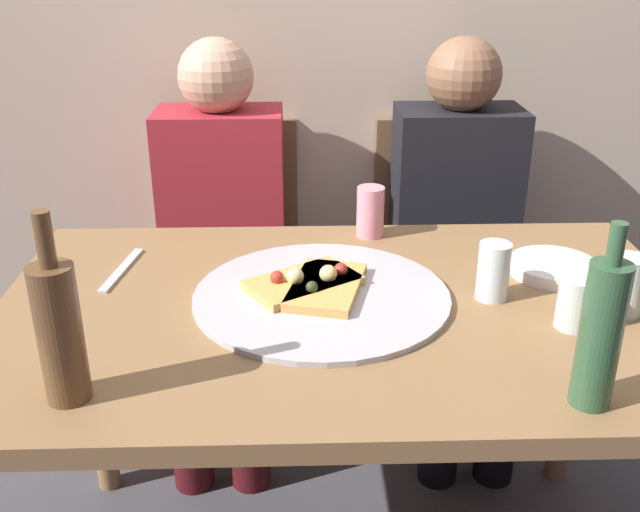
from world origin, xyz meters
name	(u,v)px	position (x,y,z in m)	size (l,w,h in m)	color
dining_table	(346,343)	(0.00, 0.00, 0.67)	(1.39, 0.85, 0.75)	olive
pizza_tray	(322,296)	(-0.05, 0.03, 0.76)	(0.51, 0.51, 0.01)	#ADADB2
pizza_slice_last	(327,285)	(-0.04, 0.04, 0.78)	(0.18, 0.25, 0.05)	tan
pizza_slice_extra	(302,282)	(-0.09, 0.06, 0.78)	(0.26, 0.23, 0.05)	tan
wine_bottle	(59,330)	(-0.46, -0.30, 0.87)	(0.07, 0.07, 0.31)	brown
beer_bottle	(601,333)	(0.36, -0.34, 0.88)	(0.06, 0.06, 0.30)	#2D5133
tumbler_near	(626,285)	(0.53, -0.05, 0.81)	(0.07, 0.07, 0.12)	#B7C6BC
wine_glass	(493,271)	(0.29, 0.02, 0.81)	(0.06, 0.06, 0.12)	silver
short_glass	(576,303)	(0.42, -0.10, 0.80)	(0.07, 0.07, 0.10)	#B7C6BC
soda_can	(370,212)	(0.08, 0.36, 0.81)	(0.07, 0.07, 0.12)	pink
plate_stack	(553,267)	(0.45, 0.13, 0.77)	(0.19, 0.19, 0.03)	white
table_knife	(122,270)	(-0.48, 0.17, 0.76)	(0.22, 0.02, 0.01)	#B7B7BC
chair_left	(228,251)	(-0.32, 0.83, 0.51)	(0.44, 0.44, 0.90)	brown
chair_right	(446,248)	(0.37, 0.83, 0.51)	(0.44, 0.44, 0.90)	brown
guest_in_sweater	(221,231)	(-0.32, 0.67, 0.64)	(0.36, 0.56, 1.17)	maroon
guest_in_beanie	(459,228)	(0.37, 0.67, 0.64)	(0.36, 0.56, 1.17)	black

